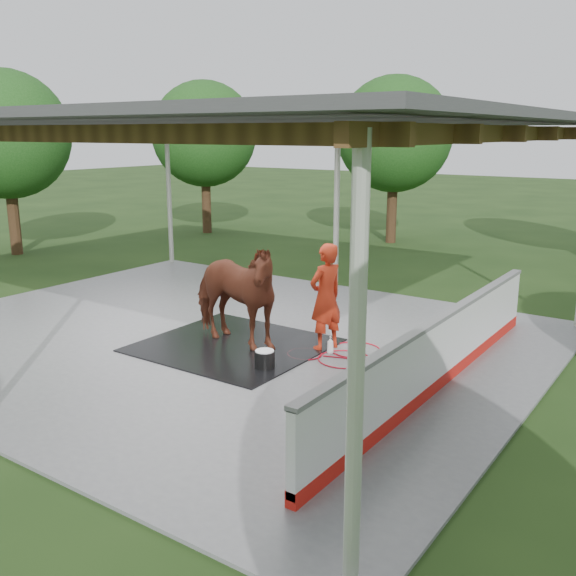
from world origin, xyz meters
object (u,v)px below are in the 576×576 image
Objects in this scene: handler at (326,297)px; wash_bucket at (265,359)px; dasher_board at (439,354)px; horse at (232,293)px.

handler is 5.73× the size of wash_bucket.
handler reaches higher than dasher_board.
horse is at bearing -44.46° from handler.
dasher_board is at bearing 92.90° from handler.
handler is (-2.37, 0.57, 0.42)m from dasher_board.
horse is (-3.85, -0.25, 0.45)m from dasher_board.
horse reaches higher than dasher_board.
dasher_board is 4.14× the size of handler.
dasher_board is 2.84m from wash_bucket.
dasher_board is 2.48m from handler.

